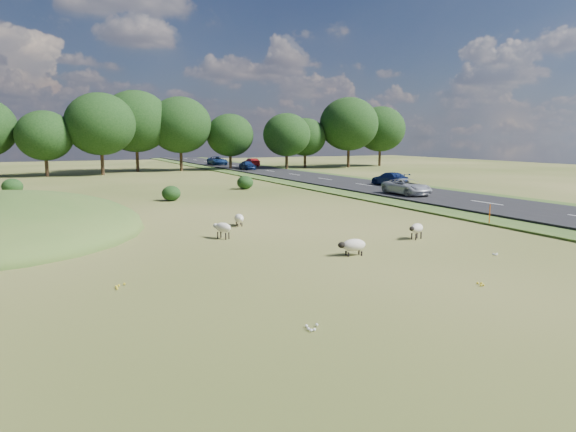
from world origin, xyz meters
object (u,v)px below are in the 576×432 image
object	(u,v)px
sheep_0	(416,228)
sheep_3	(353,245)
car_2	(217,161)
car_4	(252,162)
sheep_2	(239,218)
car_5	(247,165)
marker_post	(490,215)
car_0	(407,187)
car_1	(390,179)
sheep_1	(223,227)

from	to	relation	value
sheep_0	sheep_3	size ratio (longest dim) A/B	0.88
car_2	car_4	world-z (taller)	car_2
sheep_2	car_4	size ratio (longest dim) A/B	0.30
sheep_3	car_5	bearing A→B (deg)	-97.53
marker_post	car_5	world-z (taller)	car_5
car_0	sheep_3	bearing A→B (deg)	-133.95
car_4	car_5	world-z (taller)	same
sheep_2	sheep_3	xyz separation A→B (m)	(1.81, -9.11, 0.03)
marker_post	car_1	size ratio (longest dim) A/B	0.27
car_1	car_4	size ratio (longest dim) A/B	1.13
marker_post	car_5	distance (m)	50.27
car_5	sheep_3	bearing A→B (deg)	-106.30
car_1	car_5	xyz separation A→B (m)	(-3.80, 29.60, 0.00)
car_0	car_2	distance (m)	51.71
marker_post	car_2	bearing A→B (deg)	86.15
car_0	car_4	distance (m)	45.24
car_0	car_1	world-z (taller)	car_0
car_0	car_1	size ratio (longest dim) A/B	1.05
car_0	marker_post	bearing A→B (deg)	-108.54
marker_post	car_0	size ratio (longest dim) A/B	0.25
sheep_1	sheep_3	world-z (taller)	sheep_1
marker_post	sheep_3	world-z (taller)	marker_post
sheep_2	car_1	world-z (taller)	car_1
marker_post	sheep_2	distance (m)	14.32
car_5	car_0	bearing A→B (deg)	-90.00
marker_post	car_5	xyz separation A→B (m)	(4.35, 50.08, 0.31)
sheep_3	car_2	bearing A→B (deg)	-94.16
sheep_2	car_4	xyz separation A→B (m)	(21.19, 52.14, 0.48)
marker_post	car_2	distance (m)	64.83
car_1	car_2	bearing A→B (deg)	-85.09
car_5	sheep_2	bearing A→B (deg)	-111.49
car_2	marker_post	bearing A→B (deg)	-93.85
sheep_0	car_4	bearing A→B (deg)	-125.98
sheep_0	car_1	world-z (taller)	car_1
car_1	car_4	bearing A→B (deg)	-90.00
sheep_2	car_2	size ratio (longest dim) A/B	0.23
car_1	car_4	xyz separation A→B (m)	(0.00, 37.58, 0.00)
marker_post	car_5	size ratio (longest dim) A/B	0.31
marker_post	car_4	bearing A→B (deg)	82.01
sheep_1	car_4	xyz separation A→B (m)	(23.22, 55.34, 0.34)
car_2	car_4	distance (m)	7.64
sheep_1	car_0	xyz separation A→B (m)	(19.42, 10.25, 0.34)
sheep_2	car_0	distance (m)	18.77
sheep_3	car_0	bearing A→B (deg)	-125.19
sheep_1	car_1	xyz separation A→B (m)	(23.22, 17.76, 0.34)
marker_post	sheep_3	xyz separation A→B (m)	(-11.23, -3.19, -0.14)
car_0	car_5	distance (m)	37.11
sheep_2	car_0	bearing A→B (deg)	123.87
sheep_2	car_1	distance (m)	25.72
marker_post	sheep_3	bearing A→B (deg)	-164.15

